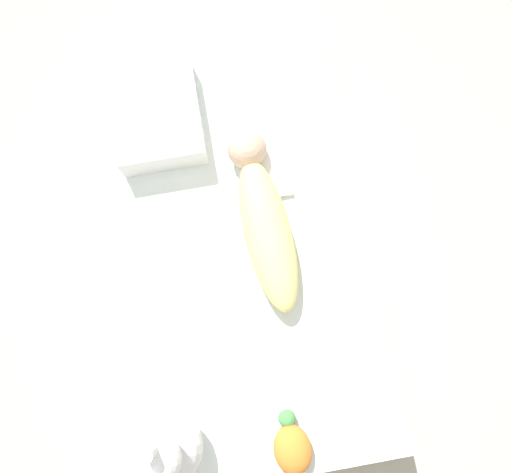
% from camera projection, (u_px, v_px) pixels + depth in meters
% --- Properties ---
extents(ground_plane, '(12.00, 12.00, 0.00)m').
position_uv_depth(ground_plane, '(246.00, 250.00, 1.83)').
color(ground_plane, '#B2A893').
extents(bed_mattress, '(1.50, 0.82, 0.17)m').
position_uv_depth(bed_mattress, '(245.00, 246.00, 1.74)').
color(bed_mattress, white).
rests_on(bed_mattress, ground_plane).
extents(burp_cloth, '(0.22, 0.16, 0.02)m').
position_uv_depth(burp_cloth, '(264.00, 168.00, 1.70)').
color(burp_cloth, white).
rests_on(burp_cloth, bed_mattress).
extents(swaddled_baby, '(0.62, 0.18, 0.13)m').
position_uv_depth(swaddled_baby, '(264.00, 217.00, 1.61)').
color(swaddled_baby, '#EFDB7F').
rests_on(swaddled_baby, bed_mattress).
extents(pillow, '(0.38, 0.29, 0.12)m').
position_uv_depth(pillow, '(157.00, 113.00, 1.69)').
color(pillow, white).
rests_on(pillow, bed_mattress).
extents(bunny_plush, '(0.21, 0.21, 0.37)m').
position_uv_depth(bunny_plush, '(166.00, 450.00, 1.41)').
color(bunny_plush, white).
rests_on(bunny_plush, bed_mattress).
extents(turtle_plush, '(0.19, 0.12, 0.09)m').
position_uv_depth(turtle_plush, '(292.00, 446.00, 1.50)').
color(turtle_plush, orange).
rests_on(turtle_plush, bed_mattress).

